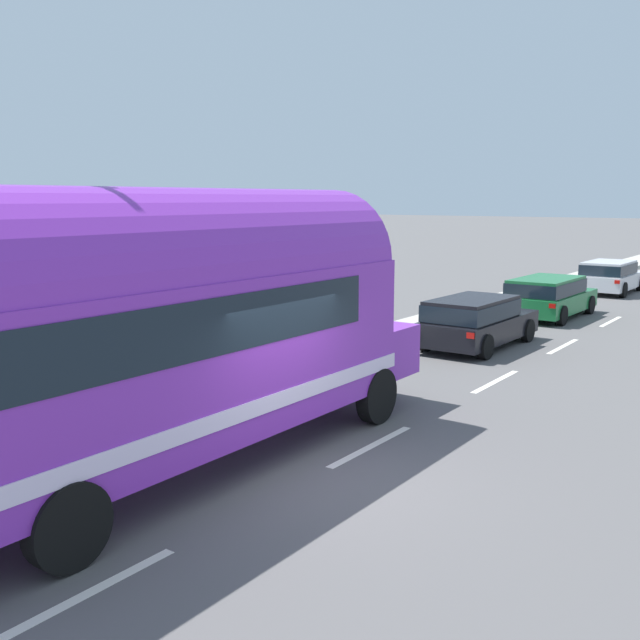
{
  "coord_description": "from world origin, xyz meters",
  "views": [
    {
      "loc": [
        5.91,
        -8.12,
        3.97
      ],
      "look_at": [
        -1.58,
        2.38,
        1.82
      ],
      "focal_mm": 40.98,
      "sensor_mm": 36.0,
      "label": 1
    }
  ],
  "objects_px": {
    "car_second": "(548,294)",
    "car_third": "(610,275)",
    "car_lead": "(475,319)",
    "painted_bus": "(149,321)"
  },
  "relations": [
    {
      "from": "painted_bus",
      "to": "car_third",
      "type": "xyz_separation_m",
      "value": [
        -0.22,
        25.47,
        -1.52
      ]
    },
    {
      "from": "car_second",
      "to": "painted_bus",
      "type": "bearing_deg",
      "value": -89.32
    },
    {
      "from": "car_lead",
      "to": "car_second",
      "type": "bearing_deg",
      "value": 90.5
    },
    {
      "from": "car_second",
      "to": "car_third",
      "type": "relative_size",
      "value": 1.03
    },
    {
      "from": "car_second",
      "to": "car_third",
      "type": "xyz_separation_m",
      "value": [
        -0.01,
        7.94,
        -0.01
      ]
    },
    {
      "from": "painted_bus",
      "to": "car_third",
      "type": "relative_size",
      "value": 2.57
    },
    {
      "from": "painted_bus",
      "to": "car_lead",
      "type": "xyz_separation_m",
      "value": [
        -0.15,
        11.43,
        -1.52
      ]
    },
    {
      "from": "painted_bus",
      "to": "car_third",
      "type": "bearing_deg",
      "value": 90.5
    },
    {
      "from": "car_lead",
      "to": "painted_bus",
      "type": "bearing_deg",
      "value": -89.22
    },
    {
      "from": "car_third",
      "to": "car_lead",
      "type": "bearing_deg",
      "value": -89.73
    }
  ]
}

